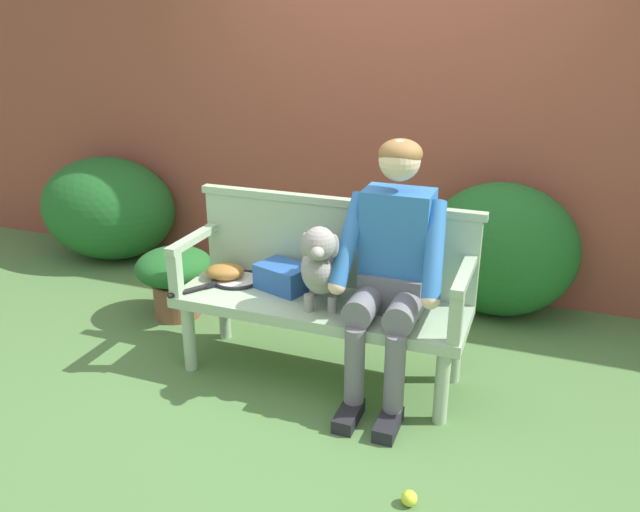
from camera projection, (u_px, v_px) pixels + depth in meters
name	position (u px, v px, depth m)	size (l,w,h in m)	color
ground_plane	(320.00, 374.00, 3.47)	(40.00, 40.00, 0.00)	#4C753D
brick_garden_fence	(396.00, 118.00, 4.37)	(8.00, 0.30, 2.40)	brown
hedge_bush_far_right	(500.00, 250.00, 4.05)	(0.98, 0.67, 0.89)	#1E5B23
hedge_bush_far_left	(108.00, 208.00, 5.04)	(1.13, 0.86, 0.83)	#1E5B23
garden_bench	(320.00, 310.00, 3.33)	(1.56, 0.52, 0.45)	#9EB793
bench_backrest	(335.00, 241.00, 3.42)	(1.60, 0.06, 0.50)	#9EB793
bench_armrest_left_end	(187.00, 253.00, 3.40)	(0.06, 0.52, 0.28)	#9EB793
bench_armrest_right_end	(461.00, 292.00, 2.91)	(0.06, 0.52, 0.28)	#9EB793
person_seated	(392.00, 263.00, 3.07)	(0.56, 0.66, 1.32)	black
dog_on_bench	(322.00, 264.00, 3.15)	(0.30, 0.47, 0.47)	gray
tennis_racket	(233.00, 280.00, 3.53)	(0.44, 0.55, 0.03)	black
baseball_glove	(225.00, 272.00, 3.56)	(0.22, 0.17, 0.09)	#9E6B2D
sports_bag	(283.00, 277.00, 3.42)	(0.28, 0.20, 0.14)	#2856A3
tennis_ball	(409.00, 498.00, 2.53)	(0.07, 0.07, 0.07)	#CCDB33
potted_plant	(175.00, 275.00, 4.06)	(0.50, 0.50, 0.47)	brown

